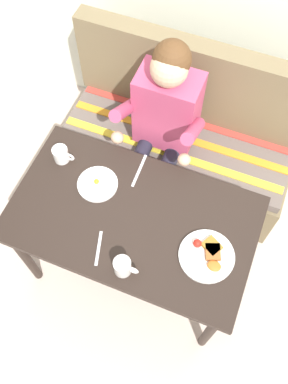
# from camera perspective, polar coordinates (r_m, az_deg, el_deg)

# --- Properties ---
(ground_plane) EXTENTS (8.00, 8.00, 0.00)m
(ground_plane) POSITION_cam_1_polar(r_m,az_deg,el_deg) (2.71, -1.19, -9.85)
(ground_plane) COLOR beige
(table) EXTENTS (1.20, 0.70, 0.73)m
(table) POSITION_cam_1_polar(r_m,az_deg,el_deg) (2.10, -1.52, -4.28)
(table) COLOR black
(table) RESTS_ON ground
(couch) EXTENTS (1.44, 0.56, 1.00)m
(couch) POSITION_cam_1_polar(r_m,az_deg,el_deg) (2.74, 4.80, 6.68)
(couch) COLOR #726346
(couch) RESTS_ON ground
(person) EXTENTS (0.45, 0.61, 1.21)m
(person) POSITION_cam_1_polar(r_m,az_deg,el_deg) (2.32, 2.58, 9.70)
(person) COLOR #B84367
(person) RESTS_ON ground
(plate_breakfast) EXTENTS (0.26, 0.26, 0.05)m
(plate_breakfast) POSITION_cam_1_polar(r_m,az_deg,el_deg) (1.96, 8.65, -8.48)
(plate_breakfast) COLOR white
(plate_breakfast) RESTS_ON table
(plate_eggs) EXTENTS (0.21, 0.21, 0.04)m
(plate_eggs) POSITION_cam_1_polar(r_m,az_deg,el_deg) (2.11, -6.36, 1.11)
(plate_eggs) COLOR white
(plate_eggs) RESTS_ON table
(coffee_mug) EXTENTS (0.12, 0.08, 0.09)m
(coffee_mug) POSITION_cam_1_polar(r_m,az_deg,el_deg) (2.19, -11.24, 5.08)
(coffee_mug) COLOR white
(coffee_mug) RESTS_ON table
(coffee_mug_second) EXTENTS (0.12, 0.08, 0.10)m
(coffee_mug_second) POSITION_cam_1_polar(r_m,az_deg,el_deg) (1.88, -2.90, -10.12)
(coffee_mug_second) COLOR white
(coffee_mug_second) RESTS_ON table
(fork) EXTENTS (0.06, 0.17, 0.00)m
(fork) POSITION_cam_1_polar(r_m,az_deg,el_deg) (1.97, -6.22, -7.64)
(fork) COLOR silver
(fork) RESTS_ON table
(knife) EXTENTS (0.02, 0.20, 0.00)m
(knife) POSITION_cam_1_polar(r_m,az_deg,el_deg) (2.15, -0.66, 2.95)
(knife) COLOR silver
(knife) RESTS_ON table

